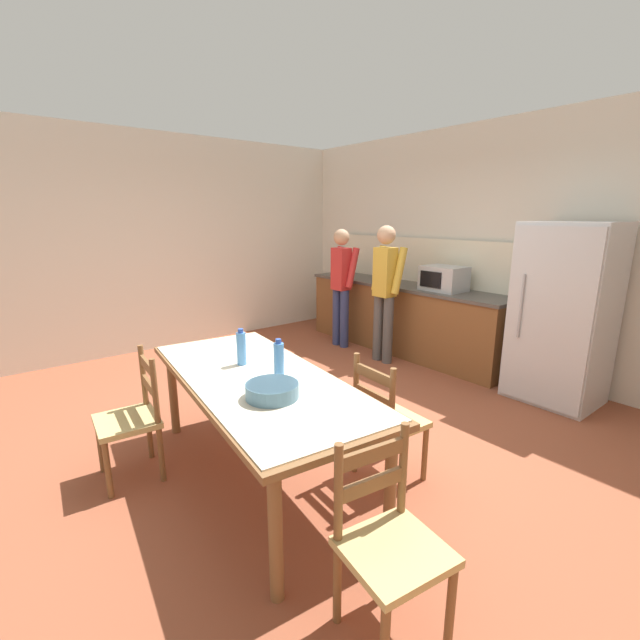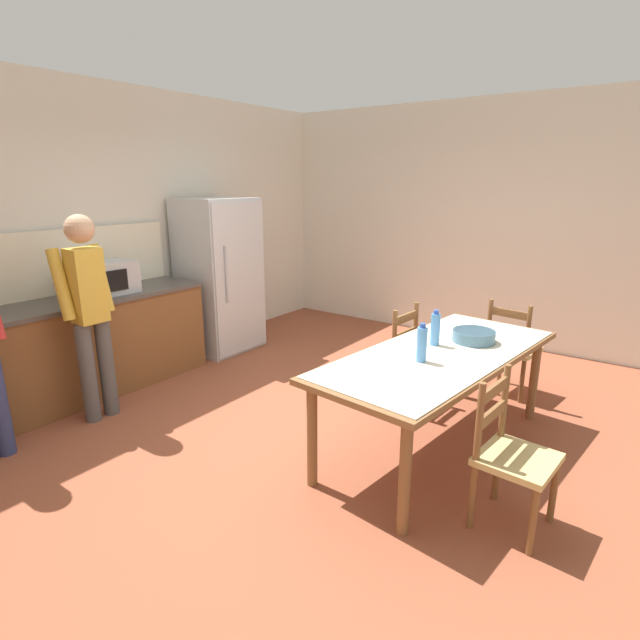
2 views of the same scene
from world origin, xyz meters
The scene contains 16 objects.
ground_plane centered at (0.00, 0.00, 0.00)m, with size 8.32×8.32×0.00m, color brown.
wall_back centered at (0.00, 2.66, 1.45)m, with size 6.52×0.12×2.90m, color silver.
wall_left centered at (-3.26, 0.00, 1.45)m, with size 0.12×5.20×2.90m, color silver.
kitchen_counter centered at (-0.99, 2.23, 0.47)m, with size 3.09×0.66×0.93m.
counter_splashback centered at (-0.99, 2.54, 1.23)m, with size 3.05×0.03×0.60m, color #EFE8CB.
refrigerator centered at (1.06, 2.19, 0.89)m, with size 0.80×0.73×1.77m.
microwave centered at (-0.35, 2.21, 1.08)m, with size 0.50×0.39×0.30m.
dining_table centered at (0.36, -0.84, 0.69)m, with size 2.25×1.15×0.77m.
bottle_near_centre centered at (0.09, -0.81, 0.89)m, with size 0.07×0.07×0.27m.
bottle_off_centre centered at (0.48, -0.74, 0.89)m, with size 0.07×0.07×0.27m.
serving_bowl centered at (0.73, -0.95, 0.82)m, with size 0.32×0.32×0.09m.
chair_side_near_left centered at (-0.21, -1.53, 0.44)m, with size 0.45×0.43×0.91m.
chair_head_end centered at (1.72, -1.00, 0.44)m, with size 0.46×0.47×0.91m.
chair_side_far_right centered at (0.93, -0.16, 0.44)m, with size 0.45×0.43×0.91m.
person_at_sink centered at (-1.67, 1.71, 0.93)m, with size 0.41×0.29×1.65m.
person_at_counter centered at (-0.83, 1.69, 0.96)m, with size 0.43×0.30×1.71m.
Camera 1 is at (2.76, -2.21, 1.83)m, focal length 24.00 mm.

